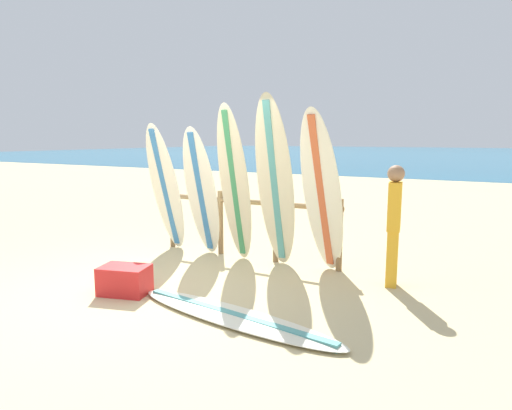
{
  "coord_description": "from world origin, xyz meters",
  "views": [
    {
      "loc": [
        3.83,
        -4.18,
        1.96
      ],
      "look_at": [
        0.32,
        2.26,
        0.84
      ],
      "focal_mm": 30.8,
      "sensor_mm": 36.0,
      "label": 1
    }
  ],
  "objects_px": {
    "surfboard_leaning_center_left": "(235,186)",
    "surfboard_leaning_center": "(275,184)",
    "surfboard_leaning_left": "(201,193)",
    "surfboard_lying_on_sand": "(233,316)",
    "surfboard_leaning_far_left": "(166,189)",
    "cooler_box": "(125,280)",
    "surfboard_rack": "(247,217)",
    "beachgoer_standing": "(394,221)",
    "surfboard_leaning_center_right": "(322,194)"
  },
  "relations": [
    {
      "from": "surfboard_leaning_center_left",
      "to": "surfboard_leaning_center",
      "type": "bearing_deg",
      "value": 5.66
    },
    {
      "from": "surfboard_leaning_left",
      "to": "surfboard_lying_on_sand",
      "type": "distance_m",
      "value": 2.84
    },
    {
      "from": "surfboard_leaning_far_left",
      "to": "cooler_box",
      "type": "relative_size",
      "value": 3.69
    },
    {
      "from": "surfboard_leaning_left",
      "to": "surfboard_rack",
      "type": "bearing_deg",
      "value": 25.65
    },
    {
      "from": "surfboard_rack",
      "to": "surfboard_leaning_far_left",
      "type": "height_order",
      "value": "surfboard_leaning_far_left"
    },
    {
      "from": "surfboard_rack",
      "to": "surfboard_leaning_center",
      "type": "xyz_separation_m",
      "value": [
        0.68,
        -0.36,
        0.61
      ]
    },
    {
      "from": "surfboard_leaning_left",
      "to": "beachgoer_standing",
      "type": "bearing_deg",
      "value": 0.18
    },
    {
      "from": "surfboard_lying_on_sand",
      "to": "surfboard_leaning_center_left",
      "type": "bearing_deg",
      "value": 120.72
    },
    {
      "from": "surfboard_leaning_left",
      "to": "surfboard_leaning_center_left",
      "type": "distance_m",
      "value": 0.72
    },
    {
      "from": "surfboard_rack",
      "to": "surfboard_leaning_center",
      "type": "height_order",
      "value": "surfboard_leaning_center"
    },
    {
      "from": "beachgoer_standing",
      "to": "surfboard_leaning_left",
      "type": "bearing_deg",
      "value": -179.82
    },
    {
      "from": "surfboard_leaning_left",
      "to": "surfboard_leaning_center_right",
      "type": "relative_size",
      "value": 0.9
    },
    {
      "from": "beachgoer_standing",
      "to": "cooler_box",
      "type": "relative_size",
      "value": 2.69
    },
    {
      "from": "surfboard_leaning_center_left",
      "to": "cooler_box",
      "type": "relative_size",
      "value": 4.12
    },
    {
      "from": "surfboard_leaning_center_left",
      "to": "surfboard_leaning_center",
      "type": "relative_size",
      "value": 0.95
    },
    {
      "from": "surfboard_leaning_left",
      "to": "surfboard_leaning_center_left",
      "type": "height_order",
      "value": "surfboard_leaning_center_left"
    },
    {
      "from": "surfboard_rack",
      "to": "surfboard_leaning_far_left",
      "type": "xyz_separation_m",
      "value": [
        -1.4,
        -0.35,
        0.42
      ]
    },
    {
      "from": "beachgoer_standing",
      "to": "surfboard_leaning_center_left",
      "type": "bearing_deg",
      "value": -177.38
    },
    {
      "from": "surfboard_leaning_center",
      "to": "cooler_box",
      "type": "height_order",
      "value": "surfboard_leaning_center"
    },
    {
      "from": "surfboard_rack",
      "to": "surfboard_leaning_left",
      "type": "relative_size",
      "value": 1.5
    },
    {
      "from": "surfboard_rack",
      "to": "cooler_box",
      "type": "bearing_deg",
      "value": -102.98
    },
    {
      "from": "surfboard_leaning_center",
      "to": "beachgoer_standing",
      "type": "height_order",
      "value": "surfboard_leaning_center"
    },
    {
      "from": "beachgoer_standing",
      "to": "cooler_box",
      "type": "height_order",
      "value": "beachgoer_standing"
    },
    {
      "from": "surfboard_leaning_center_left",
      "to": "surfboard_leaning_center_right",
      "type": "xyz_separation_m",
      "value": [
        1.38,
        0.08,
        -0.05
      ]
    },
    {
      "from": "surfboard_leaning_far_left",
      "to": "surfboard_leaning_center_right",
      "type": "distance_m",
      "value": 2.81
    },
    {
      "from": "surfboard_leaning_center_right",
      "to": "beachgoer_standing",
      "type": "distance_m",
      "value": 1.03
    },
    {
      "from": "surfboard_leaning_center_right",
      "to": "surfboard_lying_on_sand",
      "type": "distance_m",
      "value": 2.26
    },
    {
      "from": "surfboard_leaning_left",
      "to": "surfboard_leaning_center_left",
      "type": "relative_size",
      "value": 0.87
    },
    {
      "from": "surfboard_rack",
      "to": "surfboard_leaning_center_right",
      "type": "relative_size",
      "value": 1.36
    },
    {
      "from": "surfboard_leaning_left",
      "to": "surfboard_leaning_center_left",
      "type": "bearing_deg",
      "value": -8.07
    },
    {
      "from": "surfboard_leaning_far_left",
      "to": "surfboard_leaning_center_left",
      "type": "relative_size",
      "value": 0.89
    },
    {
      "from": "surfboard_leaning_center",
      "to": "surfboard_lying_on_sand",
      "type": "height_order",
      "value": "surfboard_leaning_center"
    },
    {
      "from": "surfboard_leaning_left",
      "to": "surfboard_leaning_center",
      "type": "relative_size",
      "value": 0.83
    },
    {
      "from": "surfboard_leaning_center_left",
      "to": "cooler_box",
      "type": "distance_m",
      "value": 2.17
    },
    {
      "from": "surfboard_lying_on_sand",
      "to": "surfboard_rack",
      "type": "bearing_deg",
      "value": 116.27
    },
    {
      "from": "surfboard_leaning_far_left",
      "to": "surfboard_leaning_center_left",
      "type": "distance_m",
      "value": 1.43
    },
    {
      "from": "surfboard_leaning_center_right",
      "to": "cooler_box",
      "type": "relative_size",
      "value": 3.96
    },
    {
      "from": "surfboard_rack",
      "to": "surfboard_lying_on_sand",
      "type": "relative_size",
      "value": 1.17
    },
    {
      "from": "beachgoer_standing",
      "to": "surfboard_leaning_center_right",
      "type": "bearing_deg",
      "value": -178.44
    },
    {
      "from": "surfboard_leaning_left",
      "to": "beachgoer_standing",
      "type": "xyz_separation_m",
      "value": [
        3.07,
        0.01,
        -0.19
      ]
    },
    {
      "from": "surfboard_rack",
      "to": "cooler_box",
      "type": "distance_m",
      "value": 2.35
    },
    {
      "from": "surfboard_leaning_left",
      "to": "cooler_box",
      "type": "distance_m",
      "value": 2.12
    },
    {
      "from": "surfboard_leaning_center",
      "to": "beachgoer_standing",
      "type": "distance_m",
      "value": 1.76
    },
    {
      "from": "surfboard_rack",
      "to": "surfboard_leaning_left",
      "type": "distance_m",
      "value": 0.84
    },
    {
      "from": "surfboard_leaning_center",
      "to": "surfboard_leaning_center_right",
      "type": "distance_m",
      "value": 0.73
    },
    {
      "from": "surfboard_rack",
      "to": "surfboard_leaning_center_right",
      "type": "distance_m",
      "value": 1.53
    },
    {
      "from": "surfboard_rack",
      "to": "surfboard_leaning_center",
      "type": "relative_size",
      "value": 1.25
    },
    {
      "from": "surfboard_lying_on_sand",
      "to": "cooler_box",
      "type": "xyz_separation_m",
      "value": [
        -1.63,
        0.03,
        0.14
      ]
    },
    {
      "from": "surfboard_leaning_center",
      "to": "surfboard_leaning_far_left",
      "type": "bearing_deg",
      "value": 179.78
    },
    {
      "from": "surfboard_rack",
      "to": "cooler_box",
      "type": "xyz_separation_m",
      "value": [
        -0.52,
        -2.24,
        -0.51
      ]
    }
  ]
}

